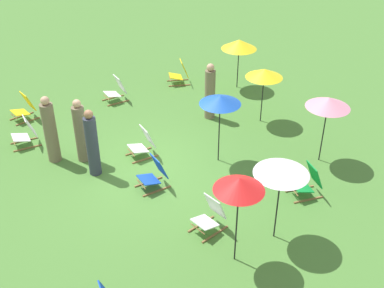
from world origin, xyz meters
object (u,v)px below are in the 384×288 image
(deckchair_1, at_px, (308,182))
(person_3, at_px, (81,132))
(deckchair_2, at_px, (154,174))
(umbrella_1, at_px, (239,44))
(deckchair_7, at_px, (24,108))
(umbrella_5, at_px, (220,100))
(deckchair_4, at_px, (180,73))
(deckchair_9, at_px, (143,144))
(deckchair_6, at_px, (26,133))
(person_1, at_px, (50,131))
(deckchair_8, at_px, (116,90))
(umbrella_4, at_px, (239,184))
(deckchair_0, at_px, (210,216))
(umbrella_3, at_px, (264,73))
(umbrella_2, at_px, (328,102))
(person_2, at_px, (210,93))
(person_0, at_px, (92,144))
(umbrella_0, at_px, (282,169))

(deckchair_1, bearing_deg, person_3, -122.54)
(deckchair_2, bearing_deg, umbrella_1, 124.61)
(deckchair_7, relative_size, umbrella_5, 0.45)
(deckchair_4, xyz_separation_m, deckchair_9, (3.77, -2.73, 0.00))
(deckchair_6, bearing_deg, person_1, 24.23)
(deckchair_8, xyz_separation_m, umbrella_4, (7.78, 0.01, 1.51))
(deckchair_0, xyz_separation_m, person_3, (-3.83, -1.79, 0.46))
(deckchair_9, height_order, umbrella_4, umbrella_4)
(deckchair_8, bearing_deg, umbrella_4, -6.38)
(umbrella_3, xyz_separation_m, person_1, (-0.50, -6.04, -0.68))
(deckchair_7, xyz_separation_m, umbrella_2, (5.58, 6.67, 1.33))
(deckchair_1, bearing_deg, deckchair_9, -130.30)
(umbrella_4, relative_size, person_3, 1.14)
(deckchair_4, bearing_deg, umbrella_4, -0.79)
(deckchair_4, height_order, umbrella_4, umbrella_4)
(deckchair_6, height_order, umbrella_1, umbrella_1)
(deckchair_1, relative_size, deckchair_9, 1.00)
(deckchair_7, distance_m, person_2, 5.59)
(person_3, bearing_deg, umbrella_3, 105.53)
(deckchair_7, xyz_separation_m, umbrella_4, (7.77, 2.88, 1.51))
(deckchair_9, distance_m, person_3, 1.64)
(deckchair_9, distance_m, person_2, 2.85)
(umbrella_3, height_order, umbrella_5, umbrella_5)
(deckchair_2, xyz_separation_m, umbrella_3, (-1.71, 4.08, 1.18))
(person_0, relative_size, person_1, 0.97)
(deckchair_9, relative_size, person_2, 0.48)
(deckchair_1, height_order, umbrella_0, umbrella_0)
(umbrella_4, bearing_deg, person_0, -157.17)
(umbrella_2, height_order, person_3, umbrella_2)
(deckchair_6, bearing_deg, person_2, 80.01)
(deckchair_4, xyz_separation_m, deckchair_6, (1.89, -5.47, 0.00))
(deckchair_9, bearing_deg, deckchair_7, -148.33)
(deckchair_0, distance_m, deckchair_7, 7.33)
(deckchair_0, distance_m, person_0, 3.56)
(umbrella_1, height_order, umbrella_3, umbrella_1)
(person_2, bearing_deg, deckchair_9, 169.85)
(umbrella_0, relative_size, person_2, 1.08)
(deckchair_6, relative_size, deckchair_7, 0.97)
(deckchair_0, xyz_separation_m, deckchair_6, (-5.22, -3.03, 0.00))
(umbrella_0, relative_size, umbrella_4, 0.94)
(umbrella_1, xyz_separation_m, umbrella_2, (4.83, -0.25, 0.17))
(deckchair_6, bearing_deg, deckchair_1, 45.66)
(deckchair_8, bearing_deg, deckchair_7, -96.35)
(deckchair_0, bearing_deg, umbrella_0, 38.38)
(deckchair_1, xyz_separation_m, umbrella_0, (0.89, -1.49, 1.39))
(umbrella_4, bearing_deg, deckchair_9, -175.49)
(deckchair_4, relative_size, person_3, 0.49)
(person_1, bearing_deg, deckchair_1, 146.84)
(person_3, bearing_deg, deckchair_1, 67.45)
(umbrella_3, relative_size, umbrella_5, 0.89)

